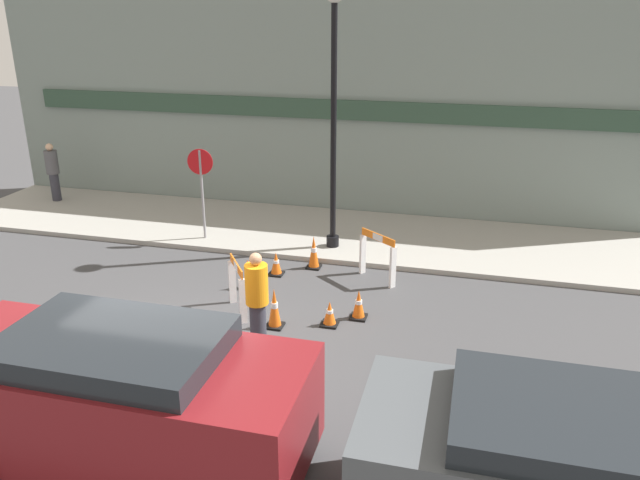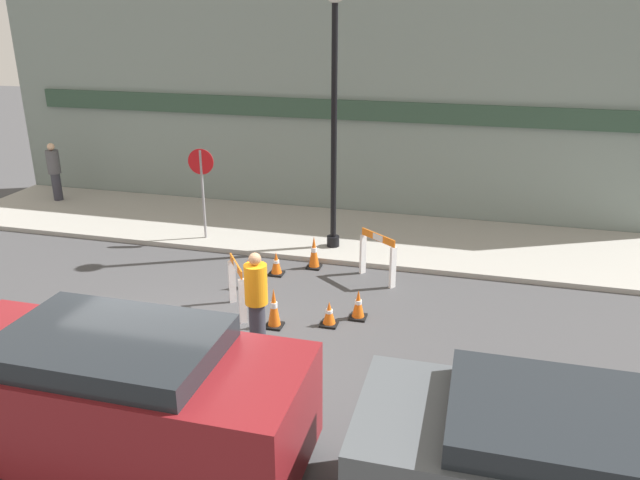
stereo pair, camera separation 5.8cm
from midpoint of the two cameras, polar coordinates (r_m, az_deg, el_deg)
ground_plane at (r=10.30m, az=-12.40°, el=-10.92°), size 60.00×60.00×0.00m
sidewalk_slab at (r=15.56m, az=-2.22°, el=0.91°), size 18.00×3.55×0.11m
storefront_facade at (r=16.62m, az=-0.49°, el=11.81°), size 18.00×0.22×5.50m
streetlamp_post at (r=13.50m, az=1.15°, el=13.95°), size 0.44×0.44×5.68m
stop_sign at (r=14.71m, az=-10.91°, el=5.49°), size 0.60×0.10×2.15m
barricade_0 at (r=12.72m, az=5.15°, el=-1.35°), size 0.84×0.70×1.01m
barricade_1 at (r=11.45m, az=-7.72°, el=-4.10°), size 0.64×0.84×1.00m
traffic_cone_0 at (r=11.29m, az=3.41°, el=-5.93°), size 0.30×0.30×0.55m
traffic_cone_1 at (r=11.05m, az=0.74°, el=-6.77°), size 0.30×0.30×0.46m
traffic_cone_2 at (r=12.50m, az=-6.74°, el=-3.14°), size 0.30×0.30×0.62m
traffic_cone_3 at (r=10.96m, az=-4.34°, el=-6.26°), size 0.30×0.30×0.74m
traffic_cone_4 at (r=13.34m, az=-0.70°, el=-1.15°), size 0.30×0.30×0.73m
traffic_cone_5 at (r=13.08m, az=-4.16°, el=-2.20°), size 0.30×0.30×0.50m
person_worker at (r=10.13m, az=-5.94°, el=-5.30°), size 0.44×0.44×1.67m
person_pedestrian at (r=19.09m, az=-23.32°, el=5.87°), size 0.39×0.39×1.63m
parked_car_1 at (r=7.93m, az=-18.09°, el=-13.24°), size 4.54×1.98×1.82m
parked_car_2 at (r=7.03m, az=20.98°, el=-19.11°), size 4.08×2.01×1.72m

